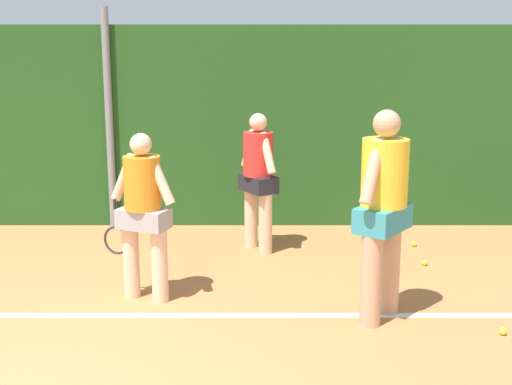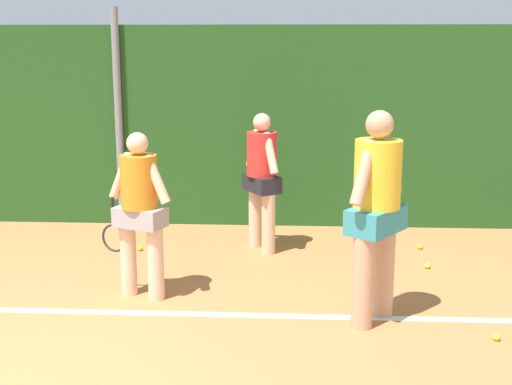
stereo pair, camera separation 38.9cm
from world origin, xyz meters
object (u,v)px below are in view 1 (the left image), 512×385
at_px(tennis_ball_11, 500,331).
at_px(player_midcourt, 140,208).
at_px(tennis_ball_10, 422,262).
at_px(tennis_ball_7, 133,250).
at_px(player_foreground_near, 381,204).
at_px(tennis_ball_9, 412,244).
at_px(player_backcourt_far, 256,174).

bearing_deg(tennis_ball_11, player_midcourt, 165.13).
height_order(player_midcourt, tennis_ball_10, player_midcourt).
bearing_deg(tennis_ball_10, tennis_ball_11, -82.92).
bearing_deg(tennis_ball_10, tennis_ball_7, 171.92).
height_order(player_foreground_near, tennis_ball_11, player_foreground_near).
relative_size(player_foreground_near, tennis_ball_9, 28.73).
bearing_deg(player_foreground_near, tennis_ball_9, -163.69).
distance_m(player_foreground_near, tennis_ball_9, 2.56).
distance_m(tennis_ball_9, tennis_ball_10, 0.72).
distance_m(tennis_ball_7, tennis_ball_11, 4.24).
distance_m(player_midcourt, tennis_ball_7, 1.75).
relative_size(tennis_ball_10, tennis_ball_11, 1.00).
distance_m(tennis_ball_7, tennis_ball_9, 3.38).
xyz_separation_m(player_midcourt, tennis_ball_9, (3.01, 1.72, -0.88)).
xyz_separation_m(player_backcourt_far, tennis_ball_9, (1.91, 0.12, -0.89)).
bearing_deg(tennis_ball_7, player_foreground_near, -37.45).
relative_size(player_foreground_near, tennis_ball_7, 28.73).
relative_size(player_foreground_near, player_backcourt_far, 1.15).
xyz_separation_m(player_foreground_near, player_backcourt_far, (-1.09, 2.08, -0.14)).
distance_m(player_midcourt, tennis_ball_11, 3.42).
xyz_separation_m(tennis_ball_9, tennis_ball_11, (0.19, -2.57, 0.00)).
relative_size(player_foreground_near, tennis_ball_11, 28.73).
xyz_separation_m(player_foreground_near, tennis_ball_11, (1.00, -0.37, -1.03)).
relative_size(player_backcourt_far, tennis_ball_11, 24.90).
bearing_deg(tennis_ball_11, player_foreground_near, 159.91).
bearing_deg(tennis_ball_10, player_midcourt, -161.38).
bearing_deg(tennis_ball_7, player_backcourt_far, 4.92).
relative_size(player_backcourt_far, tennis_ball_9, 24.90).
bearing_deg(player_midcourt, tennis_ball_9, -128.70).
relative_size(player_foreground_near, tennis_ball_10, 28.73).
bearing_deg(tennis_ball_7, tennis_ball_10, -8.08).
bearing_deg(tennis_ball_7, player_midcourt, -76.40).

